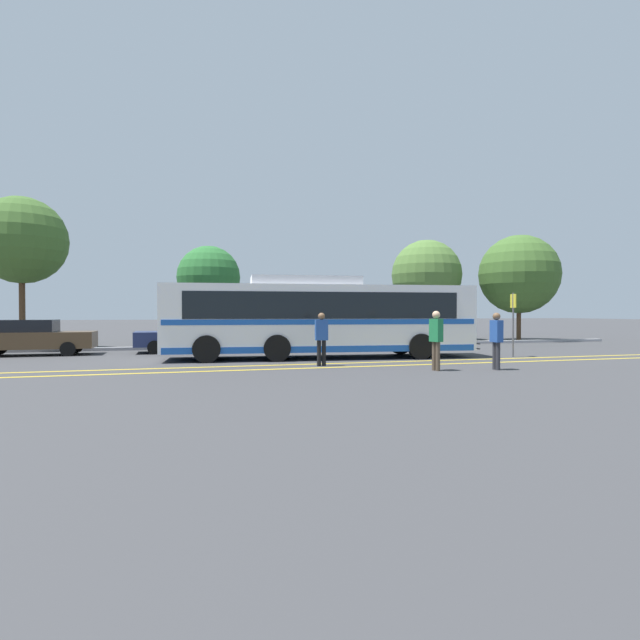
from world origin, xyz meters
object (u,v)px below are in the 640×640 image
at_px(parked_car_2, 309,334).
at_px(pedestrian_1, 436,336).
at_px(pedestrian_2, 496,337).
at_px(bus_stop_sign, 513,317).
at_px(pedestrian_0, 321,335).
at_px(tree_3, 519,274).
at_px(tree_2, 22,240).
at_px(tree_1, 209,277).
at_px(tree_0, 426,275).
at_px(parked_car_1, 189,336).
at_px(parked_car_0, 32,337).
at_px(transit_bus, 320,317).

distance_m(parked_car_2, pedestrian_1, 9.69).
distance_m(pedestrian_2, bus_stop_sign, 5.13).
relative_size(pedestrian_0, tree_3, 0.26).
bearing_deg(tree_2, tree_1, 11.34).
xyz_separation_m(tree_0, tree_2, (-23.24, -2.80, 1.00)).
bearing_deg(parked_car_1, parked_car_0, 90.27).
distance_m(parked_car_1, tree_2, 9.79).
distance_m(pedestrian_2, tree_2, 22.30).
height_order(pedestrian_2, tree_0, tree_0).
distance_m(tree_2, tree_3, 28.58).
relative_size(pedestrian_2, tree_3, 0.27).
bearing_deg(tree_2, pedestrian_2, -38.57).
distance_m(parked_car_1, tree_0, 17.11).
height_order(transit_bus, tree_2, tree_2).
bearing_deg(bus_stop_sign, tree_3, 147.54).
bearing_deg(parked_car_2, pedestrian_0, -8.93).
bearing_deg(tree_3, parked_car_2, -164.71).
height_order(parked_car_1, pedestrian_0, pedestrian_0).
xyz_separation_m(parked_car_1, parked_car_2, (5.68, -0.09, 0.04)).
xyz_separation_m(parked_car_0, tree_3, (27.14, 4.17, 3.52)).
bearing_deg(parked_car_1, tree_3, -79.97).
xyz_separation_m(transit_bus, tree_2, (-12.80, 8.22, 3.67)).
distance_m(parked_car_2, bus_stop_sign, 9.34).
distance_m(parked_car_1, tree_3, 21.43).
bearing_deg(tree_2, parked_car_1, -25.34).
bearing_deg(tree_2, pedestrian_0, -42.57).
bearing_deg(tree_2, tree_0, 6.87).
xyz_separation_m(pedestrian_1, tree_1, (-6.15, 15.14, 2.74)).
height_order(transit_bus, tree_3, tree_3).
bearing_deg(tree_0, tree_1, -176.00).
bearing_deg(transit_bus, pedestrian_1, 30.51).
relative_size(transit_bus, pedestrian_1, 6.74).
relative_size(tree_0, tree_2, 0.89).
relative_size(pedestrian_0, bus_stop_sign, 0.69).
bearing_deg(parked_car_0, pedestrian_2, 57.41).
distance_m(parked_car_1, pedestrian_0, 8.53).
height_order(parked_car_1, tree_0, tree_0).
xyz_separation_m(pedestrian_0, tree_3, (16.49, 11.42, 3.24)).
relative_size(transit_bus, tree_1, 2.24).
bearing_deg(pedestrian_1, tree_3, -56.30).
bearing_deg(parked_car_2, transit_bus, -6.83).
distance_m(parked_car_1, pedestrian_2, 13.61).
xyz_separation_m(parked_car_2, pedestrian_1, (1.66, -9.54, 0.30)).
bearing_deg(bus_stop_sign, tree_0, 173.71).
distance_m(bus_stop_sign, tree_1, 16.55).
bearing_deg(pedestrian_2, pedestrian_1, 82.25).
bearing_deg(parked_car_0, parked_car_2, 89.65).
xyz_separation_m(pedestrian_1, tree_3, (13.40, 13.66, 3.20)).
distance_m(pedestrian_2, tree_1, 17.66).
height_order(bus_stop_sign, tree_3, tree_3).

